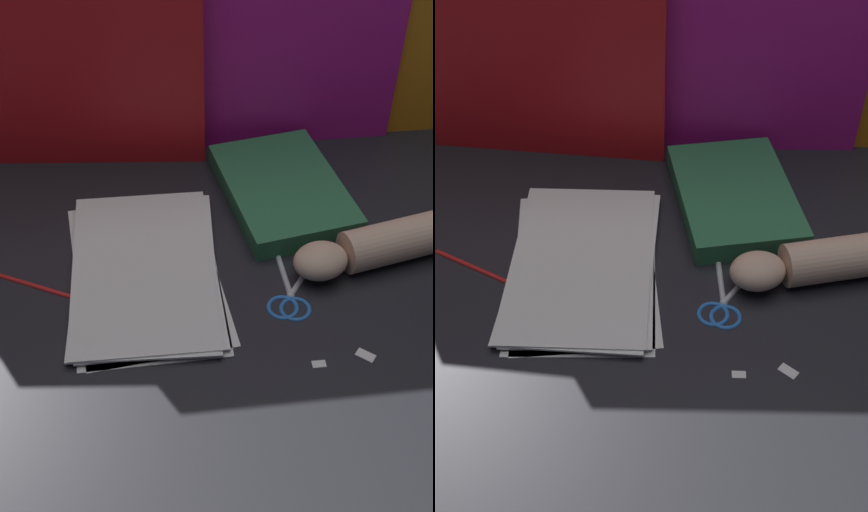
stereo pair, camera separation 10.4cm
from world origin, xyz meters
The scene contains 11 objects.
ground_plane centered at (0.00, 0.00, 0.00)m, with size 6.00×6.00×0.00m, color black.
backdrop_panel_left centered at (-0.28, 0.35, 0.25)m, with size 0.60×0.11×0.51m.
backdrop_panel_center centered at (-0.01, 0.35, 0.28)m, with size 0.77×0.06×0.55m.
backdrop_panel_right centered at (0.27, 0.35, 0.19)m, with size 0.59×0.05×0.38m.
paper_stack centered at (-0.12, 0.02, 0.01)m, with size 0.25×0.37×0.02m.
book_closed centered at (0.13, 0.17, 0.02)m, with size 0.22×0.29×0.04m.
scissors centered at (0.09, -0.06, 0.00)m, with size 0.12×0.17×0.01m.
hand_forearm centered at (0.25, -0.01, 0.03)m, with size 0.28×0.11×0.07m.
paper_scrap_near centered at (0.17, -0.18, 0.00)m, with size 0.03×0.03×0.00m.
paper_scrap_mid centered at (0.10, -0.19, 0.00)m, with size 0.02×0.01×0.00m.
pen centered at (-0.29, 0.02, 0.00)m, with size 0.14×0.09×0.01m.
Camera 2 is at (-0.03, -0.77, 0.78)m, focal length 50.00 mm.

